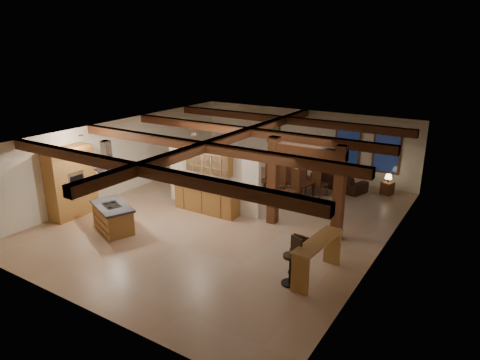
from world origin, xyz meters
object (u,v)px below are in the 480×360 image
(bar_counter, at_px, (318,253))
(dining_table, at_px, (292,187))
(sofa, at_px, (339,180))
(kitchen_island, at_px, (113,217))

(bar_counter, bearing_deg, dining_table, 121.47)
(bar_counter, bearing_deg, sofa, 105.55)
(dining_table, height_order, sofa, sofa)
(dining_table, distance_m, sofa, 2.13)
(kitchen_island, xyz_separation_m, sofa, (4.65, 7.72, -0.10))
(bar_counter, bearing_deg, kitchen_island, -173.52)
(dining_table, height_order, bar_counter, bar_counter)
(sofa, bearing_deg, kitchen_island, 76.15)
(kitchen_island, distance_m, dining_table, 6.90)
(kitchen_island, bearing_deg, dining_table, 60.74)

